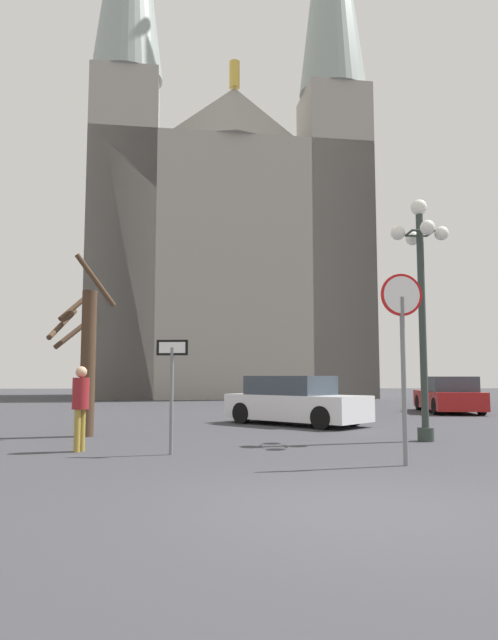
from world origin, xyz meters
TOP-DOWN VIEW (x-y plane):
  - ground_plane at (0.00, 0.00)m, footprint 120.00×120.00m
  - cathedral at (-1.37, 33.30)m, footprint 19.59×13.97m
  - stop_sign at (1.57, 2.98)m, footprint 0.71×0.11m
  - one_way_arrow_sign at (-2.36, 4.42)m, footprint 0.60×0.12m
  - street_lamp at (3.10, 6.39)m, footprint 1.34×1.34m
  - bare_tree at (-4.78, 7.70)m, footprint 1.56×1.57m
  - parked_car_near_white at (0.67, 10.77)m, footprint 4.29×4.25m
  - parked_car_far_red at (7.47, 16.19)m, footprint 2.34×4.53m
  - pedestrian_walking at (-4.17, 4.91)m, footprint 0.32×0.32m

SIDE VIEW (x-z plane):
  - ground_plane at x=0.00m, z-range 0.00..0.00m
  - parked_car_far_red at x=7.47m, z-range -0.04..1.38m
  - parked_car_near_white at x=0.67m, z-range -0.04..1.41m
  - pedestrian_walking at x=-4.17m, z-range 0.17..1.80m
  - one_way_arrow_sign at x=-2.36m, z-range 0.31..2.43m
  - bare_tree at x=-4.78m, z-range -0.19..4.15m
  - stop_sign at x=1.57m, z-range 0.59..3.74m
  - street_lamp at x=3.10m, z-range 0.78..6.30m
  - cathedral at x=-1.37m, z-range -8.38..33.22m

